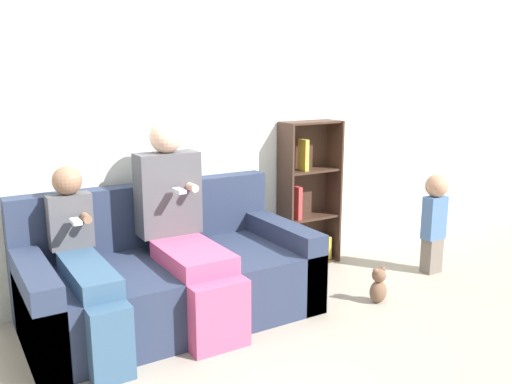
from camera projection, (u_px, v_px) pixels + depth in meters
ground_plane at (230, 346)px, 3.25m from camera, size 14.00×14.00×0.00m
back_wall at (156, 120)px, 3.88m from camera, size 10.00×0.06×2.55m
couch at (169, 278)px, 3.60m from camera, size 1.86×0.95×0.85m
adult_seated at (182, 222)px, 3.51m from camera, size 0.42×0.91×1.30m
child_seated at (86, 262)px, 3.15m from camera, size 0.27×0.93×1.05m
toddler_standing at (434, 217)px, 4.37m from camera, size 0.18×0.18×0.82m
bookshelf at (306, 196)px, 4.57m from camera, size 0.52×0.23×1.22m
teddy_bear at (378, 286)px, 3.84m from camera, size 0.13×0.11×0.27m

